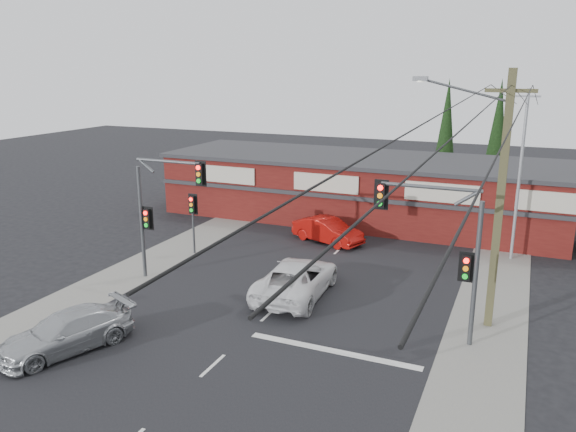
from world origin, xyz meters
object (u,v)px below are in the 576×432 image
at_px(silver_suv, 67,332).
at_px(red_sedan, 328,230).
at_px(white_suv, 296,278).
at_px(utility_pole, 497,194).
at_px(shop_building, 359,187).

relative_size(silver_suv, red_sedan, 1.10).
relative_size(white_suv, utility_pole, 0.58).
distance_m(white_suv, silver_suv, 9.85).
relative_size(silver_suv, utility_pole, 0.49).
bearing_deg(silver_suv, red_sedan, 96.90).
height_order(white_suv, red_sedan, white_suv).
relative_size(shop_building, utility_pole, 2.73).
relative_size(white_suv, silver_suv, 1.19).
distance_m(white_suv, shop_building, 14.31).
relative_size(silver_suv, shop_building, 0.18).
xyz_separation_m(silver_suv, red_sedan, (4.39, 16.07, 0.02)).
height_order(red_sedan, shop_building, shop_building).
bearing_deg(silver_suv, utility_pole, 52.86).
height_order(white_suv, shop_building, shop_building).
height_order(silver_suv, shop_building, shop_building).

